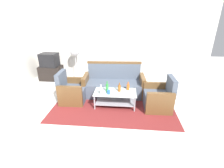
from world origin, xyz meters
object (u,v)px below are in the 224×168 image
pedestal_fan (75,53)px  bottle_orange (128,87)px  bottle_green (107,88)px  coffee_table (115,96)px  television (49,60)px  cup (109,92)px  couch (114,85)px  armchair_left (72,91)px  bottle_brown (119,88)px  tv_stand (51,73)px  armchair_right (159,98)px  bottle_clear (101,90)px

pedestal_fan → bottle_orange: bearing=-40.2°
bottle_green → pedestal_fan: pedestal_fan is taller
coffee_table → television: bearing=146.0°
cup → pedestal_fan: 2.43m
couch → armchair_left: (-1.13, -0.51, -0.03)m
bottle_brown → pedestal_fan: bearing=134.3°
bottle_brown → cup: (-0.26, -0.18, -0.04)m
bottle_brown → pedestal_fan: pedestal_fan is taller
bottle_green → coffee_table: bearing=1.5°
couch → bottle_brown: size_ratio=7.66×
cup → tv_stand: tv_stand is taller
armchair_right → pedestal_fan: (-2.71, 1.77, 0.73)m
bottle_brown → pedestal_fan: 2.46m
armchair_right → bottle_brown: 1.05m
armchair_left → pedestal_fan: size_ratio=0.67×
bottle_clear → pedestal_fan: size_ratio=0.21×
bottle_clear → tv_stand: (-2.19, 1.88, -0.25)m
bottle_clear → bottle_green: bottle_green is taller
armchair_right → bottle_brown: armchair_right is taller
armchair_right → bottle_clear: bearing=94.9°
couch → bottle_brown: couch is taller
armchair_left → cup: 1.12m
couch → bottle_green: couch is taller
couch → bottle_brown: 0.68m
armchair_left → television: 2.09m
bottle_green → bottle_orange: (0.54, 0.15, -0.03)m
bottle_green → bottle_orange: size_ratio=1.29×
armchair_right → bottle_clear: size_ratio=3.20×
armchair_right → bottle_green: size_ratio=2.90×
armchair_left → pedestal_fan: (-0.35, 1.60, 0.73)m
television → couch: bearing=161.2°
armchair_left → tv_stand: 2.03m
armchair_left → bottle_orange: 1.57m
tv_stand → pedestal_fan: bearing=3.0°
bottle_clear → tv_stand: 2.90m
bottle_green → television: size_ratio=0.46×
coffee_table → bottle_green: size_ratio=3.75×
bottle_clear → armchair_left: bearing=159.4°
television → pedestal_fan: 1.00m
bottle_clear → armchair_right: bearing=6.1°
couch → armchair_right: 1.40m
couch → bottle_clear: couch is taller
armchair_right → pedestal_fan: 3.31m
bottle_green → bottle_brown: (0.32, 0.04, -0.02)m
bottle_clear → bottle_orange: 0.75m
armchair_right → couch: bearing=59.7°
coffee_table → pedestal_fan: pedestal_fan is taller
couch → tv_stand: (-2.44, 1.04, -0.06)m
television → cup: bearing=146.4°
couch → armchair_left: couch is taller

